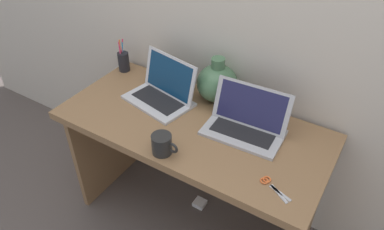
{
  "coord_description": "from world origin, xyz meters",
  "views": [
    {
      "loc": [
        0.71,
        -1.15,
        1.82
      ],
      "look_at": [
        0.0,
        0.0,
        0.78
      ],
      "focal_mm": 34.27,
      "sensor_mm": 36.0,
      "label": 1
    }
  ],
  "objects_px": {
    "pen_cup": "(124,61)",
    "scissors": "(270,185)",
    "power_brick": "(200,203)",
    "laptop_right": "(247,120)",
    "green_vase": "(217,83)",
    "coffee_mug": "(162,144)",
    "laptop_left": "(164,89)"
  },
  "relations": [
    {
      "from": "pen_cup",
      "to": "scissors",
      "type": "xyz_separation_m",
      "value": [
        1.06,
        -0.38,
        -0.06
      ]
    },
    {
      "from": "power_brick",
      "to": "pen_cup",
      "type": "bearing_deg",
      "value": 170.32
    },
    {
      "from": "scissors",
      "to": "power_brick",
      "type": "xyz_separation_m",
      "value": [
        -0.48,
        0.28,
        -0.72
      ]
    },
    {
      "from": "laptop_right",
      "to": "green_vase",
      "type": "distance_m",
      "value": 0.28
    },
    {
      "from": "pen_cup",
      "to": "scissors",
      "type": "bearing_deg",
      "value": -19.77
    },
    {
      "from": "coffee_mug",
      "to": "pen_cup",
      "type": "distance_m",
      "value": 0.74
    },
    {
      "from": "laptop_left",
      "to": "laptop_right",
      "type": "height_order",
      "value": "laptop_left"
    },
    {
      "from": "coffee_mug",
      "to": "pen_cup",
      "type": "relative_size",
      "value": 0.67
    },
    {
      "from": "laptop_right",
      "to": "coffee_mug",
      "type": "xyz_separation_m",
      "value": [
        -0.24,
        -0.33,
        -0.01
      ]
    },
    {
      "from": "pen_cup",
      "to": "scissors",
      "type": "distance_m",
      "value": 1.13
    },
    {
      "from": "coffee_mug",
      "to": "green_vase",
      "type": "bearing_deg",
      "value": 89.6
    },
    {
      "from": "scissors",
      "to": "laptop_right",
      "type": "bearing_deg",
      "value": 131.27
    },
    {
      "from": "laptop_left",
      "to": "pen_cup",
      "type": "xyz_separation_m",
      "value": [
        -0.36,
        0.12,
        0.0
      ]
    },
    {
      "from": "coffee_mug",
      "to": "power_brick",
      "type": "distance_m",
      "value": 0.84
    },
    {
      "from": "coffee_mug",
      "to": "laptop_right",
      "type": "bearing_deg",
      "value": 53.68
    },
    {
      "from": "laptop_left",
      "to": "coffee_mug",
      "type": "distance_m",
      "value": 0.4
    },
    {
      "from": "laptop_left",
      "to": "power_brick",
      "type": "height_order",
      "value": "laptop_left"
    },
    {
      "from": "laptop_left",
      "to": "scissors",
      "type": "distance_m",
      "value": 0.75
    },
    {
      "from": "laptop_right",
      "to": "power_brick",
      "type": "relative_size",
      "value": 5.24
    },
    {
      "from": "laptop_right",
      "to": "coffee_mug",
      "type": "relative_size",
      "value": 2.9
    },
    {
      "from": "pen_cup",
      "to": "scissors",
      "type": "relative_size",
      "value": 1.33
    },
    {
      "from": "green_vase",
      "to": "power_brick",
      "type": "height_order",
      "value": "green_vase"
    },
    {
      "from": "green_vase",
      "to": "laptop_right",
      "type": "bearing_deg",
      "value": -31.98
    },
    {
      "from": "scissors",
      "to": "power_brick",
      "type": "bearing_deg",
      "value": 149.57
    },
    {
      "from": "laptop_left",
      "to": "green_vase",
      "type": "distance_m",
      "value": 0.27
    },
    {
      "from": "laptop_left",
      "to": "pen_cup",
      "type": "bearing_deg",
      "value": 162.22
    },
    {
      "from": "laptop_right",
      "to": "coffee_mug",
      "type": "distance_m",
      "value": 0.41
    },
    {
      "from": "coffee_mug",
      "to": "pen_cup",
      "type": "xyz_separation_m",
      "value": [
        -0.59,
        0.45,
        0.01
      ]
    },
    {
      "from": "pen_cup",
      "to": "laptop_left",
      "type": "bearing_deg",
      "value": -17.78
    },
    {
      "from": "green_vase",
      "to": "scissors",
      "type": "distance_m",
      "value": 0.63
    },
    {
      "from": "scissors",
      "to": "laptop_left",
      "type": "bearing_deg",
      "value": 159.21
    },
    {
      "from": "laptop_right",
      "to": "power_brick",
      "type": "height_order",
      "value": "laptop_right"
    }
  ]
}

